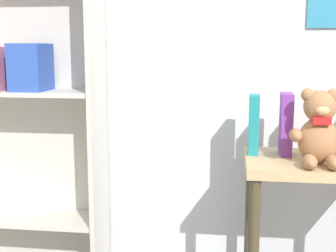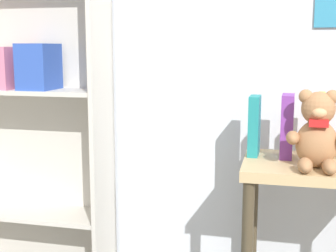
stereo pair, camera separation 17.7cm
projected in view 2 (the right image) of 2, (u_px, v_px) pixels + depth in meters
name	position (u px, v px, depth m)	size (l,w,h in m)	color
bookshelf_side	(27.00, 67.00, 2.00)	(0.72, 0.24, 1.68)	beige
display_table	(319.00, 199.00, 1.63)	(0.53, 0.37, 0.63)	tan
teddy_bear	(317.00, 133.00, 1.52)	(0.20, 0.18, 0.26)	#A8754C
book_standing_teal	(254.00, 126.00, 1.71)	(0.04, 0.11, 0.22)	teal
book_standing_purple	(287.00, 126.00, 1.68)	(0.04, 0.12, 0.23)	purple
book_standing_yellow	(321.00, 126.00, 1.66)	(0.02, 0.11, 0.24)	gold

